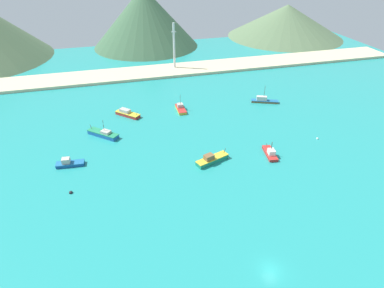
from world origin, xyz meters
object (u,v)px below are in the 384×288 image
fishing_boat_3 (127,113)px  buoy_1 (317,139)px  fishing_boat_0 (212,159)px  fishing_boat_1 (181,108)px  fishing_boat_2 (69,163)px  fishing_boat_4 (264,100)px  buoy_0 (71,193)px  radio_tower (174,47)px  fishing_boat_8 (103,134)px  fishing_boat_7 (270,153)px

fishing_boat_3 → buoy_1: fishing_boat_3 is taller
fishing_boat_0 → fishing_boat_1: (-0.74, 34.91, -0.19)m
fishing_boat_2 → fishing_boat_3: size_ratio=0.90×
fishing_boat_0 → buoy_1: 36.70m
fishing_boat_3 → fishing_boat_4: (52.51, -2.37, -0.00)m
fishing_boat_2 → buoy_0: size_ratio=8.57×
buoy_0 → radio_tower: 95.37m
fishing_boat_3 → buoy_0: 43.15m
fishing_boat_3 → buoy_0: bearing=-114.5°
fishing_boat_3 → radio_tower: 52.80m
fishing_boat_2 → fishing_boat_3: fishing_boat_2 is taller
fishing_boat_2 → fishing_boat_8: (9.85, 14.16, 0.05)m
fishing_boat_3 → fishing_boat_8: size_ratio=0.87×
fishing_boat_1 → fishing_boat_3: fishing_boat_1 is taller
fishing_boat_2 → buoy_1: size_ratio=11.42×
fishing_boat_0 → fishing_boat_8: size_ratio=1.04×
fishing_boat_1 → buoy_1: fishing_boat_1 is taller
fishing_boat_3 → fishing_boat_8: fishing_boat_8 is taller
buoy_0 → fishing_boat_1: bearing=45.8°
fishing_boat_4 → radio_tower: (-25.21, 46.36, 10.35)m
fishing_boat_0 → fishing_boat_3: size_ratio=1.19×
fishing_boat_1 → buoy_1: bearing=-40.3°
fishing_boat_2 → fishing_boat_4: (71.21, 24.45, 0.08)m
fishing_boat_2 → fishing_boat_4: bearing=18.9°
fishing_boat_8 → radio_tower: size_ratio=0.45×
buoy_0 → fishing_boat_3: bearing=65.5°
fishing_boat_4 → fishing_boat_8: bearing=-170.5°
fishing_boat_4 → fishing_boat_8: 62.22m
fishing_boat_1 → fishing_boat_7: 40.55m
fishing_boat_2 → buoy_1: 75.78m
radio_tower → fishing_boat_7: bearing=-82.4°
buoy_1 → fishing_boat_4: bearing=98.3°
fishing_boat_2 → fishing_boat_7: (56.74, -10.00, -0.02)m
fishing_boat_7 → fishing_boat_8: 52.75m
fishing_boat_0 → fishing_boat_2: size_ratio=1.33×
fishing_boat_7 → buoy_0: bearing=-177.5°
fishing_boat_4 → buoy_0: fishing_boat_4 is taller
fishing_boat_2 → buoy_1: fishing_boat_2 is taller
fishing_boat_4 → fishing_boat_7: bearing=-112.8°
fishing_boat_3 → fishing_boat_4: 52.56m
fishing_boat_0 → buoy_0: size_ratio=11.37×
buoy_0 → fishing_boat_0: bearing=5.5°
fishing_boat_7 → fishing_boat_2: bearing=170.0°
fishing_boat_8 → radio_tower: 68.00m
fishing_boat_2 → radio_tower: 85.08m
buoy_0 → buoy_1: buoy_0 is taller
fishing_boat_4 → fishing_boat_8: fishing_boat_4 is taller
fishing_boat_7 → fishing_boat_8: fishing_boat_8 is taller
fishing_boat_2 → radio_tower: bearing=57.0°
buoy_0 → buoy_1: size_ratio=1.33×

